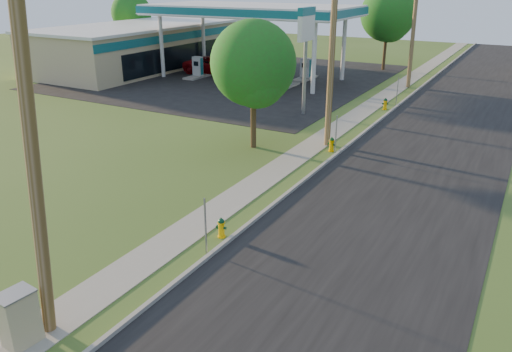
% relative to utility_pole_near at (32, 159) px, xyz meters
% --- Properties ---
extents(ground_plane, '(140.00, 140.00, 0.00)m').
position_rel_utility_pole_near_xyz_m(ground_plane, '(0.60, 1.00, -4.80)').
color(ground_plane, '#3F5B21').
rests_on(ground_plane, ground).
extents(road, '(8.00, 120.00, 0.02)m').
position_rel_utility_pole_near_xyz_m(road, '(5.10, 11.00, -4.79)').
color(road, black).
rests_on(road, ground).
extents(curb, '(0.15, 120.00, 0.15)m').
position_rel_utility_pole_near_xyz_m(curb, '(1.10, 11.00, -4.73)').
color(curb, gray).
rests_on(curb, ground).
extents(sidewalk, '(1.50, 120.00, 0.03)m').
position_rel_utility_pole_near_xyz_m(sidewalk, '(-0.65, 11.00, -4.79)').
color(sidewalk, gray).
rests_on(sidewalk, ground).
extents(forecourt, '(26.00, 28.00, 0.02)m').
position_rel_utility_pole_near_xyz_m(forecourt, '(-15.40, 33.00, -4.79)').
color(forecourt, black).
rests_on(forecourt, ground).
extents(utility_pole_near, '(1.40, 0.32, 9.48)m').
position_rel_utility_pole_near_xyz_m(utility_pole_near, '(0.00, 0.00, 0.00)').
color(utility_pole_near, brown).
rests_on(utility_pole_near, ground).
extents(utility_pole_mid, '(1.40, 0.32, 9.80)m').
position_rel_utility_pole_near_xyz_m(utility_pole_mid, '(-0.00, 18.00, 0.15)').
color(utility_pole_mid, brown).
rests_on(utility_pole_mid, ground).
extents(utility_pole_far, '(1.40, 0.32, 9.50)m').
position_rel_utility_pole_near_xyz_m(utility_pole_far, '(-0.00, 36.00, 0.00)').
color(utility_pole_far, brown).
rests_on(utility_pole_far, ground).
extents(sign_post_near, '(0.05, 0.04, 2.00)m').
position_rel_utility_pole_near_xyz_m(sign_post_near, '(0.85, 5.20, -3.80)').
color(sign_post_near, gray).
rests_on(sign_post_near, ground).
extents(sign_post_mid, '(0.05, 0.04, 2.00)m').
position_rel_utility_pole_near_xyz_m(sign_post_mid, '(0.85, 17.00, -3.80)').
color(sign_post_mid, gray).
rests_on(sign_post_mid, ground).
extents(sign_post_far, '(0.05, 0.04, 2.00)m').
position_rel_utility_pole_near_xyz_m(sign_post_far, '(0.85, 29.20, -3.80)').
color(sign_post_far, gray).
rests_on(sign_post_far, ground).
extents(gas_canopy, '(18.18, 9.18, 6.40)m').
position_rel_utility_pole_near_xyz_m(gas_canopy, '(-13.40, 33.00, 1.09)').
color(gas_canopy, silver).
rests_on(gas_canopy, ground).
extents(fuel_pump_nw, '(1.20, 3.20, 1.90)m').
position_rel_utility_pole_near_xyz_m(fuel_pump_nw, '(-17.90, 31.00, -4.08)').
color(fuel_pump_nw, gray).
rests_on(fuel_pump_nw, ground).
extents(fuel_pump_ne, '(1.20, 3.20, 1.90)m').
position_rel_utility_pole_near_xyz_m(fuel_pump_ne, '(-8.90, 31.00, -4.08)').
color(fuel_pump_ne, gray).
rests_on(fuel_pump_ne, ground).
extents(fuel_pump_sw, '(1.20, 3.20, 1.90)m').
position_rel_utility_pole_near_xyz_m(fuel_pump_sw, '(-17.90, 35.00, -4.08)').
color(fuel_pump_sw, gray).
rests_on(fuel_pump_sw, ground).
extents(fuel_pump_se, '(1.20, 3.20, 1.90)m').
position_rel_utility_pole_near_xyz_m(fuel_pump_se, '(-8.90, 35.00, -4.08)').
color(fuel_pump_se, gray).
rests_on(fuel_pump_se, ground).
extents(convenience_store, '(10.40, 22.40, 4.25)m').
position_rel_utility_pole_near_xyz_m(convenience_store, '(-26.38, 33.00, -2.67)').
color(convenience_store, tan).
rests_on(convenience_store, ground).
extents(price_pylon, '(0.34, 2.04, 6.85)m').
position_rel_utility_pole_near_xyz_m(price_pylon, '(-3.90, 23.50, 0.63)').
color(price_pylon, gray).
rests_on(price_pylon, ground).
extents(tree_verge, '(4.41, 4.41, 6.69)m').
position_rel_utility_pole_near_xyz_m(tree_verge, '(-3.25, 15.67, -0.50)').
color(tree_verge, '#382A17').
rests_on(tree_verge, ground).
extents(tree_lot, '(5.28, 5.28, 8.00)m').
position_rel_utility_pole_near_xyz_m(tree_lot, '(-4.11, 43.45, 0.35)').
color(tree_lot, '#382A17').
rests_on(tree_lot, ground).
extents(tree_back, '(4.67, 4.67, 7.08)m').
position_rel_utility_pole_near_xyz_m(tree_back, '(-33.77, 40.08, -0.24)').
color(tree_back, '#382A17').
rests_on(tree_back, ground).
extents(hydrant_near, '(0.39, 0.35, 0.75)m').
position_rel_utility_pole_near_xyz_m(hydrant_near, '(0.68, 6.37, -4.43)').
color(hydrant_near, '#F4B606').
rests_on(hydrant_near, ground).
extents(hydrant_mid, '(0.41, 0.37, 0.79)m').
position_rel_utility_pole_near_xyz_m(hydrant_mid, '(0.60, 17.12, -4.41)').
color(hydrant_mid, '#E0A200').
rests_on(hydrant_mid, ground).
extents(hydrant_far, '(0.43, 0.38, 0.82)m').
position_rel_utility_pole_near_xyz_m(hydrant_far, '(0.53, 27.45, -4.40)').
color(hydrant_far, '#E1A405').
rests_on(hydrant_far, ground).
extents(utility_cabinet, '(0.74, 0.92, 1.47)m').
position_rel_utility_pole_near_xyz_m(utility_cabinet, '(-0.63, -0.68, -4.06)').
color(utility_cabinet, tan).
rests_on(utility_cabinet, ground).
extents(car_red, '(6.19, 3.46, 1.63)m').
position_rel_utility_pole_near_xyz_m(car_red, '(-17.65, 33.35, -3.99)').
color(car_red, maroon).
rests_on(car_red, ground).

